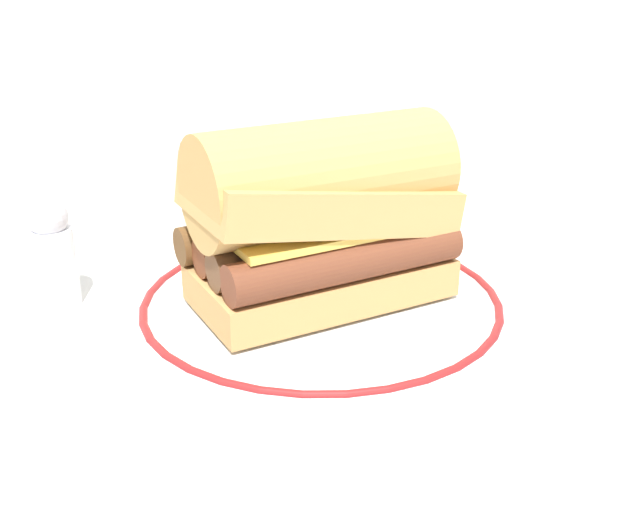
{
  "coord_description": "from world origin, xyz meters",
  "views": [
    {
      "loc": [
        -0.14,
        -0.47,
        0.25
      ],
      "look_at": [
        0.01,
        0.0,
        0.04
      ],
      "focal_mm": 42.71,
      "sensor_mm": 36.0,
      "label": 1
    }
  ],
  "objects": [
    {
      "name": "salt_shaker",
      "position": [
        -0.17,
        0.08,
        0.04
      ],
      "size": [
        0.03,
        0.03,
        0.08
      ],
      "color": "white",
      "rests_on": "ground_plane"
    },
    {
      "name": "drinking_glass",
      "position": [
        -0.07,
        0.22,
        0.04
      ],
      "size": [
        0.07,
        0.07,
        0.09
      ],
      "color": "silver",
      "rests_on": "ground_plane"
    },
    {
      "name": "plate",
      "position": [
        0.01,
        0.0,
        0.01
      ],
      "size": [
        0.28,
        0.28,
        0.01
      ],
      "color": "white",
      "rests_on": "ground_plane"
    },
    {
      "name": "ground_plane",
      "position": [
        0.0,
        0.0,
        0.0
      ],
      "size": [
        1.5,
        1.5,
        0.0
      ],
      "primitive_type": "plane",
      "color": "silver"
    },
    {
      "name": "sausage_sandwich",
      "position": [
        0.01,
        0.0,
        0.08
      ],
      "size": [
        0.19,
        0.13,
        0.13
      ],
      "rotation": [
        0.0,
        0.0,
        0.19
      ],
      "color": "tan",
      "rests_on": "plate"
    }
  ]
}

